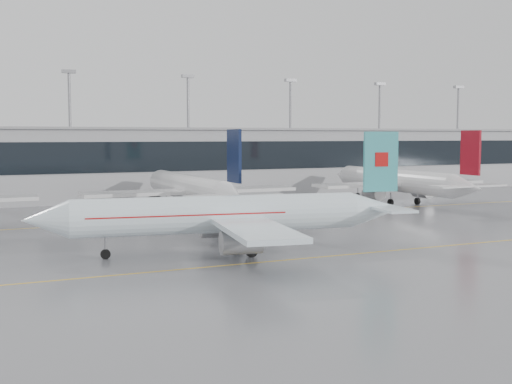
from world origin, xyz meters
name	(u,v)px	position (x,y,z in m)	size (l,w,h in m)	color
ground	(311,258)	(0.00, 0.00, 0.00)	(320.00, 320.00, 0.00)	slate
taxi_line_main	(311,258)	(0.00, 0.00, 0.01)	(120.00, 0.25, 0.01)	gold
taxi_line_north	(200,219)	(0.00, 30.00, 0.01)	(120.00, 0.25, 0.01)	gold
terminal	(140,164)	(0.00, 62.00, 6.00)	(180.00, 15.00, 12.00)	#9E9EA2
terminal_glass	(151,157)	(0.00, 54.45, 7.50)	(180.00, 0.20, 5.00)	black
terminal_roof	(140,129)	(0.00, 62.00, 12.20)	(182.00, 16.00, 0.40)	gray
light_masts	(131,123)	(0.00, 68.00, 13.34)	(156.40, 1.00, 22.60)	gray
air_canada_jet	(232,215)	(-5.55, 5.23, 3.60)	(36.26, 29.20, 11.37)	white
parked_jet_c	(191,189)	(0.00, 33.69, 3.71)	(29.64, 36.96, 11.72)	silver
parked_jet_d	(400,181)	(35.00, 33.69, 3.71)	(29.64, 36.96, 11.72)	silver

